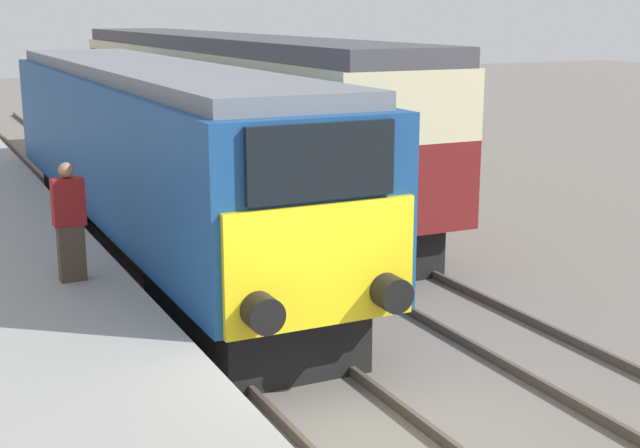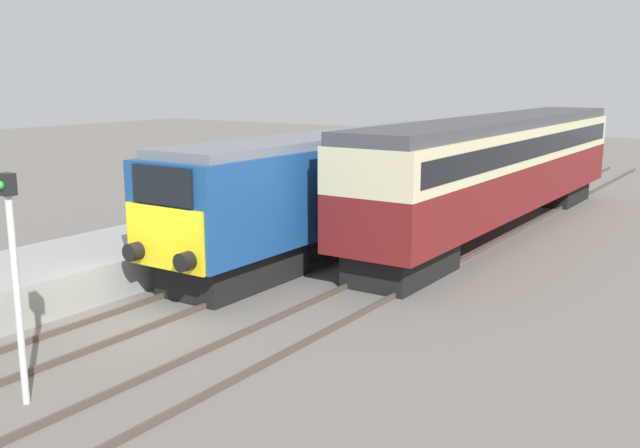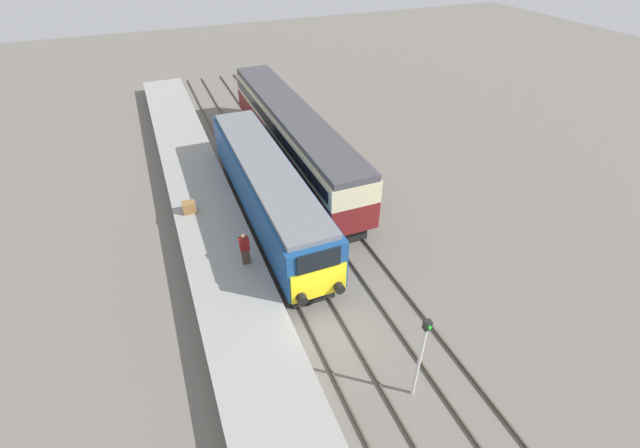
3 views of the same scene
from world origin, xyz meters
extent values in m
plane|color=slate|center=(0.00, 0.00, 0.00)|extent=(120.00, 120.00, 0.00)
cube|color=gray|center=(-3.30, 8.00, 0.49)|extent=(3.50, 50.00, 0.97)
cube|color=#4C4238|center=(-0.72, 5.00, 0.07)|extent=(0.07, 60.00, 0.14)
cube|color=#4C4238|center=(0.72, 5.00, 0.07)|extent=(0.07, 60.00, 0.14)
cube|color=#4C4238|center=(2.68, 5.00, 0.07)|extent=(0.07, 60.00, 0.14)
cube|color=#4C4238|center=(4.12, 5.00, 0.07)|extent=(0.07, 60.00, 0.14)
cube|color=black|center=(0.00, 3.24, 0.50)|extent=(2.03, 4.00, 1.00)
cube|color=black|center=(0.00, 13.20, 0.50)|extent=(2.03, 4.00, 1.00)
cube|color=navy|center=(0.00, 8.22, 2.26)|extent=(2.70, 14.96, 2.51)
cube|color=yellow|center=(0.00, 0.70, 1.75)|extent=(2.48, 0.10, 1.51)
cube|color=black|center=(0.00, 0.70, 3.01)|extent=(1.89, 0.10, 0.90)
cube|color=slate|center=(0.00, 8.22, 3.63)|extent=(2.38, 14.36, 0.24)
cylinder|color=black|center=(-0.85, 0.49, 1.35)|extent=(0.44, 0.35, 0.44)
cylinder|color=black|center=(0.85, 0.49, 1.35)|extent=(0.44, 0.35, 0.44)
cube|color=black|center=(3.40, 6.32, 0.47)|extent=(1.89, 3.60, 0.95)
cube|color=black|center=(3.40, 21.24, 0.47)|extent=(1.89, 3.60, 0.95)
cube|color=maroon|center=(3.40, 13.78, 1.74)|extent=(2.70, 19.32, 1.57)
cube|color=beige|center=(3.40, 13.78, 3.14)|extent=(2.71, 19.32, 1.24)
cube|color=black|center=(3.40, 13.78, 3.14)|extent=(2.75, 18.54, 0.68)
cube|color=#424247|center=(3.40, 13.78, 3.94)|extent=(2.48, 19.32, 0.36)
cube|color=#473828|center=(-2.33, 4.01, 1.38)|extent=(0.36, 0.24, 0.81)
cube|color=maroon|center=(-2.33, 4.01, 2.12)|extent=(0.44, 0.26, 0.67)
sphere|color=#9E704C|center=(-2.33, 4.01, 2.56)|extent=(0.22, 0.22, 0.22)
cylinder|color=silver|center=(1.70, -4.25, 1.80)|extent=(0.12, 0.12, 3.60)
cube|color=black|center=(1.70, -4.25, 3.78)|extent=(0.24, 0.20, 0.36)
sphere|color=green|center=(1.70, -4.36, 3.78)|extent=(0.14, 0.14, 0.14)
cube|color=olive|center=(-4.16, 9.27, 1.27)|extent=(0.70, 0.56, 0.60)
camera|label=1|loc=(-4.45, -8.48, 4.70)|focal=50.00mm
camera|label=2|loc=(12.18, -10.83, 5.45)|focal=40.00mm
camera|label=3|loc=(-4.84, -11.26, 14.42)|focal=24.00mm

